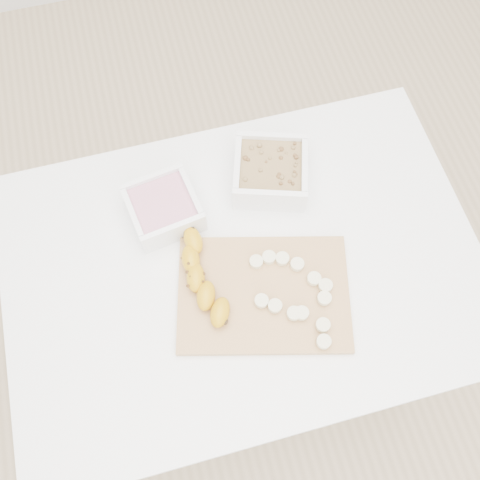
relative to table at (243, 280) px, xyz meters
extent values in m
plane|color=#C6AD89|center=(0.00, 0.00, -0.65)|extent=(3.50, 3.50, 0.00)
cube|color=white|center=(0.00, 0.00, 0.08)|extent=(1.00, 0.70, 0.04)
cylinder|color=white|center=(-0.44, -0.29, -0.30)|extent=(0.05, 0.05, 0.71)
cylinder|color=white|center=(0.44, -0.29, -0.30)|extent=(0.05, 0.05, 0.71)
cylinder|color=white|center=(-0.44, 0.29, -0.30)|extent=(0.05, 0.05, 0.71)
cylinder|color=white|center=(0.44, 0.29, -0.30)|extent=(0.05, 0.05, 0.71)
cube|color=white|center=(-0.14, 0.16, 0.13)|extent=(0.16, 0.16, 0.07)
cube|color=#C37B92|center=(-0.14, 0.16, 0.13)|extent=(0.14, 0.14, 0.04)
cube|color=white|center=(0.11, 0.18, 0.13)|extent=(0.20, 0.20, 0.07)
cube|color=olive|center=(0.11, 0.18, 0.14)|extent=(0.17, 0.17, 0.04)
cube|color=tan|center=(0.02, -0.08, 0.10)|extent=(0.40, 0.33, 0.01)
cylinder|color=beige|center=(0.02, -0.01, 0.12)|extent=(0.03, 0.03, 0.01)
cylinder|color=beige|center=(0.05, -0.01, 0.12)|extent=(0.03, 0.03, 0.01)
cylinder|color=beige|center=(0.08, -0.02, 0.12)|extent=(0.03, 0.03, 0.01)
cylinder|color=beige|center=(0.10, -0.04, 0.12)|extent=(0.03, 0.03, 0.01)
cylinder|color=beige|center=(0.13, -0.08, 0.12)|extent=(0.03, 0.03, 0.01)
cylinder|color=beige|center=(0.14, -0.10, 0.12)|extent=(0.03, 0.03, 0.01)
cylinder|color=beige|center=(0.13, -0.12, 0.12)|extent=(0.03, 0.03, 0.01)
cylinder|color=beige|center=(0.01, -0.09, 0.12)|extent=(0.03, 0.03, 0.01)
cylinder|color=beige|center=(0.03, -0.11, 0.12)|extent=(0.03, 0.03, 0.01)
cylinder|color=beige|center=(0.07, -0.14, 0.12)|extent=(0.03, 0.03, 0.01)
cylinder|color=beige|center=(0.08, -0.14, 0.12)|extent=(0.03, 0.03, 0.01)
cylinder|color=beige|center=(0.11, -0.17, 0.12)|extent=(0.03, 0.03, 0.01)
cylinder|color=beige|center=(0.10, -0.20, 0.12)|extent=(0.03, 0.03, 0.01)
camera|label=1|loc=(-0.11, -0.39, 1.14)|focal=40.00mm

